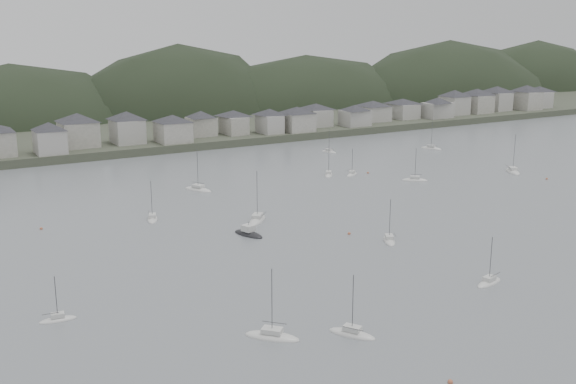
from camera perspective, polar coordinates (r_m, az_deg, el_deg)
ground at (r=112.45m, az=20.23°, el=-10.80°), size 900.00×900.00×0.00m
far_shore_land at (r=369.68m, az=-17.76°, el=6.26°), size 900.00×250.00×3.00m
forested_ridge at (r=347.97m, az=-15.86°, el=3.84°), size 851.55×103.94×102.57m
waterfront_town at (r=281.87m, az=-2.38°, el=6.25°), size 451.48×28.46×12.92m
moored_fleet at (r=156.08m, az=-0.34°, el=-3.01°), size 223.76×158.07×13.60m
motor_launch_far at (r=151.16m, az=-3.37°, el=-3.55°), size 5.29×8.90×4.00m
mooring_buoys at (r=144.97m, az=0.78°, el=-4.34°), size 184.50×144.08×0.70m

